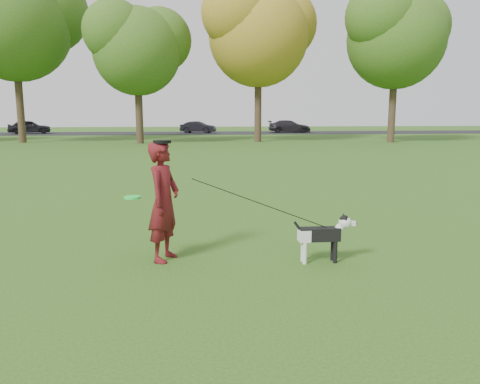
{
  "coord_description": "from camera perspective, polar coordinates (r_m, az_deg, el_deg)",
  "views": [
    {
      "loc": [
        -0.45,
        -6.07,
        2.07
      ],
      "look_at": [
        0.18,
        0.43,
        0.95
      ],
      "focal_mm": 35.0,
      "sensor_mm": 36.0,
      "label": 1
    }
  ],
  "objects": [
    {
      "name": "ground",
      "position": [
        6.43,
        -1.28,
        -9.05
      ],
      "size": [
        120.0,
        120.0,
        0.0
      ],
      "primitive_type": "plane",
      "color": "#285116",
      "rests_on": "ground"
    },
    {
      "name": "road",
      "position": [
        46.12,
        -5.09,
        7.17
      ],
      "size": [
        120.0,
        7.0,
        0.02
      ],
      "primitive_type": "cube",
      "color": "black",
      "rests_on": "ground"
    },
    {
      "name": "man",
      "position": [
        6.58,
        -9.28,
        -1.16
      ],
      "size": [
        0.6,
        0.72,
        1.68
      ],
      "primitive_type": "imported",
      "rotation": [
        0.0,
        0.0,
        1.2
      ],
      "color": "#560C1F",
      "rests_on": "ground"
    },
    {
      "name": "dog",
      "position": [
        6.6,
        10.24,
        -4.94
      ],
      "size": [
        0.9,
        0.18,
        0.68
      ],
      "color": "black",
      "rests_on": "ground"
    },
    {
      "name": "car_left",
      "position": [
        48.6,
        -24.31,
        7.25
      ],
      "size": [
        4.05,
        2.58,
        1.28
      ],
      "primitive_type": "imported",
      "rotation": [
        0.0,
        0.0,
        1.88
      ],
      "color": "black",
      "rests_on": "road"
    },
    {
      "name": "car_mid",
      "position": [
        46.09,
        -5.14,
        7.88
      ],
      "size": [
        3.59,
        2.15,
        1.12
      ],
      "primitive_type": "imported",
      "rotation": [
        0.0,
        0.0,
        1.27
      ],
      "color": "black",
      "rests_on": "road"
    },
    {
      "name": "car_right",
      "position": [
        47.05,
        6.05,
        7.96
      ],
      "size": [
        4.34,
        2.1,
        1.22
      ],
      "primitive_type": "imported",
      "rotation": [
        0.0,
        0.0,
        1.47
      ],
      "color": "black",
      "rests_on": "road"
    },
    {
      "name": "man_held_items",
      "position": [
        6.46,
        2.66,
        -1.47
      ],
      "size": [
        2.87,
        0.44,
        1.23
      ],
      "color": "#1FFB49",
      "rests_on": "ground"
    },
    {
      "name": "tree_row",
      "position": [
        32.59,
        -7.68,
        19.11
      ],
      "size": [
        51.74,
        8.86,
        12.01
      ],
      "color": "#38281C",
      "rests_on": "ground"
    }
  ]
}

